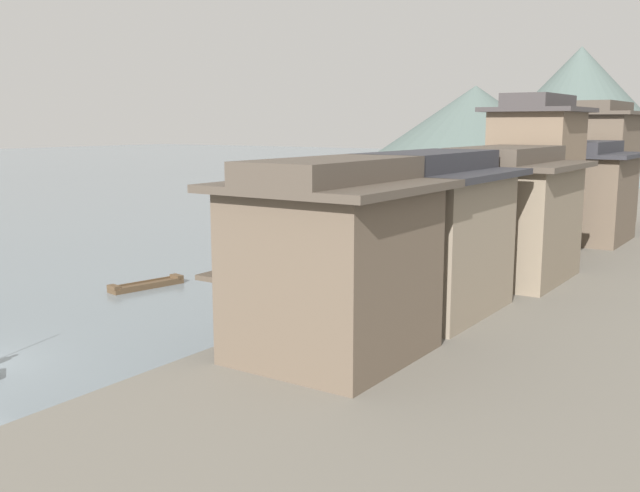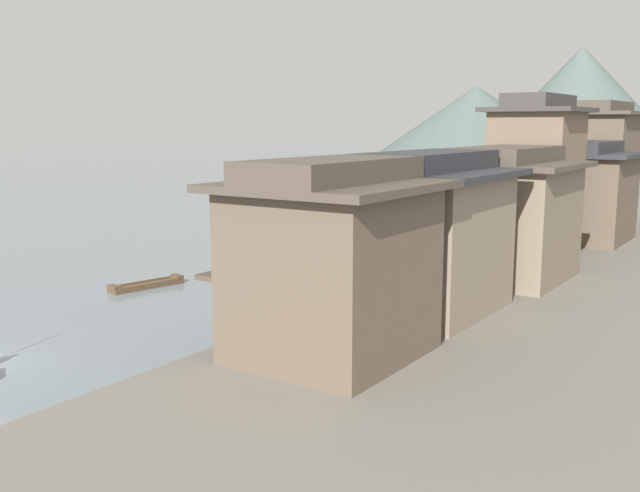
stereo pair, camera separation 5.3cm
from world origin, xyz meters
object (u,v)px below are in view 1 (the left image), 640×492
(house_waterfront_second, at_px, (426,234))
(house_waterfront_tall, at_px, (504,214))
(house_waterfront_far, at_px, (581,192))
(house_waterfront_nearest, at_px, (332,261))
(boat_moored_second, at_px, (473,212))
(house_waterfront_end, at_px, (600,165))
(boat_moored_far, at_px, (531,223))
(boat_midriver_drifting, at_px, (147,285))
(boat_moored_nearest, at_px, (568,215))
(house_waterfront_narrow, at_px, (535,177))
(boat_moored_third, at_px, (476,249))

(house_waterfront_second, xyz_separation_m, house_waterfront_tall, (0.35, 7.57, -0.00))
(house_waterfront_second, bearing_deg, house_waterfront_far, 89.08)
(house_waterfront_nearest, distance_m, house_waterfront_tall, 14.23)
(boat_moored_second, height_order, house_waterfront_end, house_waterfront_end)
(boat_moored_second, height_order, boat_moored_far, boat_moored_far)
(boat_midriver_drifting, relative_size, house_waterfront_end, 0.45)
(house_waterfront_far, bearing_deg, boat_moored_nearest, 107.07)
(boat_moored_nearest, xyz_separation_m, house_waterfront_far, (5.17, -16.83, 3.57))
(boat_moored_nearest, xyz_separation_m, house_waterfront_tall, (5.18, -30.38, 3.57))
(house_waterfront_tall, relative_size, house_waterfront_far, 1.03)
(boat_moored_far, xyz_separation_m, house_waterfront_second, (5.99, -31.69, 3.66))
(boat_midriver_drifting, height_order, house_waterfront_end, house_waterfront_end)
(boat_moored_second, xyz_separation_m, house_waterfront_narrow, (12.37, -22.02, 5.01))
(boat_moored_second, bearing_deg, boat_moored_far, -34.40)
(boat_midriver_drifting, relative_size, house_waterfront_narrow, 0.45)
(boat_midriver_drifting, bearing_deg, house_waterfront_tall, 29.73)
(house_waterfront_narrow, bearing_deg, boat_moored_second, 119.32)
(boat_moored_third, height_order, boat_moored_far, boat_moored_far)
(boat_moored_third, xyz_separation_m, house_waterfront_narrow, (4.72, -3.73, 5.01))
(house_waterfront_nearest, bearing_deg, boat_moored_nearest, 96.22)
(boat_midriver_drifting, bearing_deg, boat_moored_nearest, 75.86)
(house_waterfront_nearest, xyz_separation_m, house_waterfront_far, (0.31, 27.78, -0.01))
(boat_moored_third, relative_size, house_waterfront_second, 0.58)
(boat_moored_third, distance_m, house_waterfront_tall, 12.39)
(house_waterfront_tall, relative_size, house_waterfront_narrow, 0.81)
(house_waterfront_narrow, relative_size, house_waterfront_far, 1.26)
(house_waterfront_far, height_order, house_waterfront_end, house_waterfront_end)
(boat_moored_nearest, relative_size, boat_moored_far, 1.20)
(house_waterfront_second, bearing_deg, boat_midriver_drifting, -176.16)
(house_waterfront_narrow, bearing_deg, boat_midriver_drifting, -132.89)
(boat_moored_nearest, height_order, boat_moored_far, boat_moored_nearest)
(boat_moored_nearest, relative_size, house_waterfront_narrow, 0.49)
(boat_moored_nearest, relative_size, boat_midriver_drifting, 1.08)
(boat_moored_second, bearing_deg, house_waterfront_nearest, -73.40)
(boat_moored_nearest, distance_m, boat_moored_third, 19.91)
(house_waterfront_tall, xyz_separation_m, house_waterfront_narrow, (-0.76, 6.75, 1.32))
(house_waterfront_nearest, bearing_deg, house_waterfront_far, 89.36)
(boat_moored_third, bearing_deg, house_waterfront_narrow, -38.26)
(boat_moored_far, distance_m, boat_midriver_drifting, 33.80)
(boat_moored_third, distance_m, boat_midriver_drifting, 21.27)
(house_waterfront_nearest, bearing_deg, boat_moored_third, 101.82)
(boat_midriver_drifting, bearing_deg, house_waterfront_end, 64.53)
(boat_moored_nearest, distance_m, house_waterfront_end, 11.17)
(boat_moored_third, relative_size, house_waterfront_nearest, 0.64)
(boat_moored_far, bearing_deg, house_waterfront_nearest, -81.07)
(boat_moored_second, relative_size, house_waterfront_end, 0.43)
(boat_moored_third, relative_size, house_waterfront_tall, 0.58)
(house_waterfront_nearest, relative_size, house_waterfront_second, 0.91)
(house_waterfront_end, bearing_deg, boat_moored_far, 153.90)
(boat_moored_far, xyz_separation_m, house_waterfront_nearest, (6.02, -38.34, 3.66))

